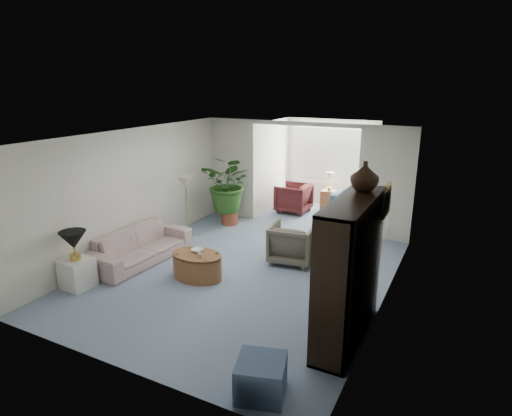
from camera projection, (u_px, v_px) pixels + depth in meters
The scene contains 26 objects.
floor at pixel (241, 274), 7.79m from camera, with size 6.00×6.00×0.00m, color #8697B1.
sunroom_floor at pixel (316, 214), 11.29m from camera, with size 2.60×2.60×0.00m, color #8697B1.
back_pier_left at pixel (232, 169), 10.82m from camera, with size 1.20×0.12×2.50m, color beige.
back_pier_right at pixel (386, 184), 9.17m from camera, with size 1.20×0.12×2.50m, color beige.
back_header at pixel (304, 124), 9.65m from camera, with size 2.60×0.12×0.10m, color beige.
window_pane at pixel (331, 156), 11.81m from camera, with size 2.20×0.02×1.50m, color white.
window_blinds at pixel (331, 156), 11.79m from camera, with size 2.20×0.02×1.50m, color white.
framed_picture at pixel (386, 202), 6.15m from camera, with size 0.04×0.50×0.40m, color #BBAC96.
sofa at pixel (141, 246), 8.28m from camera, with size 2.14×0.84×0.63m, color beige.
end_table at pixel (77, 273), 7.24m from camera, with size 0.46×0.46×0.50m, color white.
table_lamp at pixel (73, 240), 7.06m from camera, with size 0.44×0.44×0.30m, color black.
floor_lamp at pixel (185, 182), 9.37m from camera, with size 0.36×0.36×0.28m, color beige.
coffee_table at pixel (197, 266), 7.60m from camera, with size 0.95×0.95×0.45m, color brown.
coffee_bowl at pixel (197, 250), 7.63m from camera, with size 0.21×0.21×0.05m, color white.
coffee_cup at pixel (200, 255), 7.37m from camera, with size 0.10×0.10×0.09m, color beige.
wingback_chair at pixel (292, 243), 8.24m from camera, with size 0.81×0.84×0.76m, color #655E4F.
side_table_dark at pixel (332, 247), 8.21m from camera, with size 0.54×0.43×0.65m, color black.
entertainment_cabinet at pixel (349, 271), 5.63m from camera, with size 0.47×1.76×1.96m, color black.
cabinet_urn at pixel (365, 176), 5.72m from camera, with size 0.38×0.38×0.40m, color black.
ottoman at pixel (261, 378), 4.75m from camera, with size 0.53×0.53×0.43m, color #4B5E81.
plant_pot at pixel (230, 218), 10.50m from camera, with size 0.40×0.40×0.32m, color brown.
house_plant at pixel (229, 184), 10.26m from camera, with size 1.25×1.08×1.39m, color #2A571E.
sunroom_chair_blue at pixel (349, 206), 10.77m from camera, with size 0.76×0.78×0.71m, color #4B5E81.
sunroom_chair_maroon at pixel (293, 198), 11.42m from camera, with size 0.82×0.84×0.77m, color #591E23.
sunroom_table at pixel (329, 199), 11.77m from camera, with size 0.41×0.32×0.50m, color brown.
shelf_clutter at pixel (342, 257), 5.39m from camera, with size 0.30×1.24×1.06m.
Camera 1 is at (3.48, -6.22, 3.37)m, focal length 30.02 mm.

